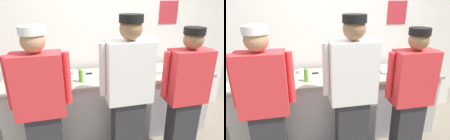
# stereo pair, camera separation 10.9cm
# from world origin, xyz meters

# --- Properties ---
(wall_back) EXTENTS (4.42, 0.11, 2.76)m
(wall_back) POSITION_xyz_m (0.00, 0.82, 1.38)
(wall_back) COLOR white
(wall_back) RESTS_ON ground
(prep_counter) EXTENTS (2.82, 0.67, 0.90)m
(prep_counter) POSITION_xyz_m (0.00, 0.36, 0.45)
(prep_counter) COLOR #B2B2B7
(prep_counter) RESTS_ON ground
(chef_near_left) EXTENTS (0.61, 0.24, 1.67)m
(chef_near_left) POSITION_xyz_m (-0.87, -0.25, 0.89)
(chef_near_left) COLOR #2D2D33
(chef_near_left) RESTS_ON ground
(chef_center) EXTENTS (0.63, 0.24, 1.75)m
(chef_center) POSITION_xyz_m (0.04, -0.26, 0.94)
(chef_center) COLOR #2D2D33
(chef_center) RESTS_ON ground
(chef_far_right) EXTENTS (0.59, 0.24, 1.62)m
(chef_far_right) POSITION_xyz_m (0.71, -0.31, 0.86)
(chef_far_right) COLOR #2D2D33
(chef_far_right) RESTS_ON ground
(plate_stack_front) EXTENTS (0.24, 0.24, 0.08)m
(plate_stack_front) POSITION_xyz_m (-1.12, 0.34, 0.95)
(plate_stack_front) COLOR white
(plate_stack_front) RESTS_ON prep_counter
(plate_stack_rear) EXTENTS (0.24, 0.24, 0.05)m
(plate_stack_rear) POSITION_xyz_m (-0.75, 0.41, 0.93)
(plate_stack_rear) COLOR white
(plate_stack_rear) RESTS_ON prep_counter
(mixing_bowl_steel) EXTENTS (0.32, 0.32, 0.13)m
(mixing_bowl_steel) POSITION_xyz_m (0.46, 0.41, 0.97)
(mixing_bowl_steel) COLOR #B7BABF
(mixing_bowl_steel) RESTS_ON prep_counter
(sheet_tray) EXTENTS (0.57, 0.45, 0.02)m
(sheet_tray) POSITION_xyz_m (0.88, 0.36, 0.92)
(sheet_tray) COLOR #B7BABF
(sheet_tray) RESTS_ON prep_counter
(squeeze_bottle_primary) EXTENTS (0.06, 0.06, 0.19)m
(squeeze_bottle_primary) POSITION_xyz_m (1.17, 0.21, 1.00)
(squeeze_bottle_primary) COLOR #E5E066
(squeeze_bottle_primary) RESTS_ON prep_counter
(squeeze_bottle_secondary) EXTENTS (0.06, 0.06, 0.19)m
(squeeze_bottle_secondary) POSITION_xyz_m (-0.43, 0.22, 1.00)
(squeeze_bottle_secondary) COLOR #56A333
(squeeze_bottle_secondary) RESTS_ON prep_counter
(squeeze_bottle_spare) EXTENTS (0.05, 0.05, 0.20)m
(squeeze_bottle_spare) POSITION_xyz_m (0.15, 0.45, 1.00)
(squeeze_bottle_spare) COLOR orange
(squeeze_bottle_spare) RESTS_ON prep_counter
(ramekin_orange_sauce) EXTENTS (0.09, 0.09, 0.04)m
(ramekin_orange_sauce) POSITION_xyz_m (-0.15, 0.27, 0.93)
(ramekin_orange_sauce) COLOR white
(ramekin_orange_sauce) RESTS_ON prep_counter
(ramekin_yellow_sauce) EXTENTS (0.10, 0.10, 0.05)m
(ramekin_yellow_sauce) POSITION_xyz_m (-0.50, 0.54, 0.93)
(ramekin_yellow_sauce) COLOR white
(ramekin_yellow_sauce) RESTS_ON prep_counter
(ramekin_red_sauce) EXTENTS (0.11, 0.11, 0.05)m
(ramekin_red_sauce) POSITION_xyz_m (-0.81, 0.17, 0.93)
(ramekin_red_sauce) COLOR white
(ramekin_red_sauce) RESTS_ON prep_counter
(ramekin_green_sauce) EXTENTS (0.10, 0.10, 0.04)m
(ramekin_green_sauce) POSITION_xyz_m (-0.01, 0.31, 0.93)
(ramekin_green_sauce) COLOR white
(ramekin_green_sauce) RESTS_ON prep_counter
(deli_cup) EXTENTS (0.09, 0.09, 0.10)m
(deli_cup) POSITION_xyz_m (0.22, 0.33, 0.95)
(deli_cup) COLOR white
(deli_cup) RESTS_ON prep_counter
(chefs_knife) EXTENTS (0.27, 0.03, 0.02)m
(chefs_knife) POSITION_xyz_m (-0.23, 0.46, 0.91)
(chefs_knife) COLOR #B7BABF
(chefs_knife) RESTS_ON prep_counter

